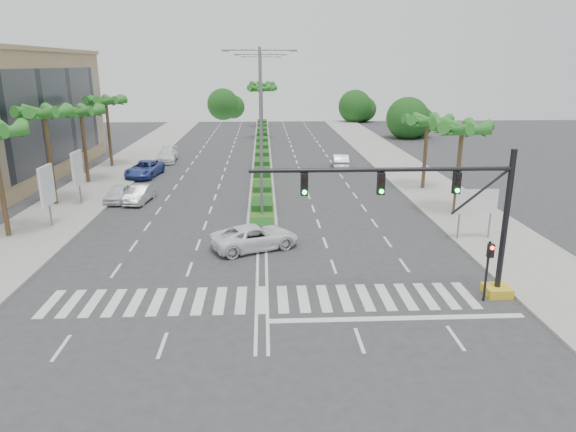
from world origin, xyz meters
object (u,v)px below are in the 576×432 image
car_parked_a (118,193)px  car_parked_d (167,155)px  car_crossing (255,237)px  car_parked_c (144,169)px  car_parked_b (140,194)px  car_right (340,161)px

car_parked_a → car_parked_d: bearing=90.4°
car_crossing → car_parked_c: bearing=4.8°
car_parked_d → car_crossing: size_ratio=0.97×
car_parked_c → car_parked_d: size_ratio=1.10×
car_parked_a → car_parked_b: (1.79, -0.30, 0.01)m
car_parked_b → car_right: car_right is taller
car_parked_a → car_right: (20.27, 13.41, 0.08)m
car_crossing → car_parked_a: bearing=20.9°
car_parked_b → car_right: 23.02m
car_parked_b → car_parked_d: bearing=100.4°
car_parked_c → car_right: car_parked_c is taller
car_parked_a → car_parked_c: (-0.02, 9.78, 0.10)m
car_parked_b → car_parked_d: size_ratio=0.81×
car_parked_b → car_parked_d: (-1.01, 18.29, 0.06)m
car_parked_a → car_parked_b: size_ratio=0.95×
car_parked_b → car_crossing: (9.57, -11.48, 0.05)m
car_crossing → car_right: (8.92, 25.20, 0.02)m
car_parked_c → car_right: (20.29, 3.63, -0.02)m
car_parked_b → car_crossing: bearing=-43.0°
car_crossing → car_parked_b: bearing=16.8°
car_parked_b → car_right: bearing=43.8°
car_parked_d → car_right: 20.02m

